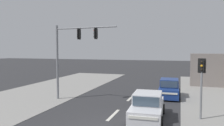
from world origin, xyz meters
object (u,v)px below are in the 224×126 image
object	(u,v)px
sedan_kerbside_parked	(147,107)
hatchback_crossing_left	(169,89)
pedestal_signal_right_kerb	(202,78)
traffic_signal_mast	(71,48)

from	to	relation	value
sedan_kerbside_parked	hatchback_crossing_left	world-z (taller)	sedan_kerbside_parked
pedestal_signal_right_kerb	hatchback_crossing_left	distance (m)	6.19
traffic_signal_mast	sedan_kerbside_parked	bearing A→B (deg)	-23.64
sedan_kerbside_parked	pedestal_signal_right_kerb	bearing A→B (deg)	16.29
pedestal_signal_right_kerb	sedan_kerbside_parked	world-z (taller)	pedestal_signal_right_kerb
sedan_kerbside_parked	hatchback_crossing_left	size ratio (longest dim) A/B	1.17
traffic_signal_mast	pedestal_signal_right_kerb	size ratio (longest dim) A/B	1.69
traffic_signal_mast	sedan_kerbside_parked	distance (m)	7.86
traffic_signal_mast	sedan_kerbside_parked	xyz separation A→B (m)	(6.48, -2.84, -3.44)
traffic_signal_mast	sedan_kerbside_parked	size ratio (longest dim) A/B	1.40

